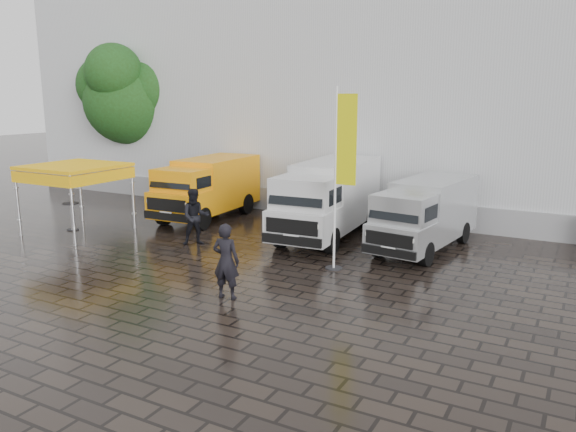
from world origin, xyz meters
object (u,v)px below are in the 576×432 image
object	(u,v)px
van_yellow	(207,189)
cocktail_table	(72,216)
van_silver	(425,216)
flagpole	(341,169)
canopy_tent	(73,169)
person_front	(226,261)
van_white	(328,201)
person_tent	(195,217)

from	to	relation	value
van_yellow	cocktail_table	world-z (taller)	van_yellow
van_silver	flagpole	size ratio (longest dim) A/B	1.00
canopy_tent	van_yellow	bearing A→B (deg)	56.62
person_front	van_silver	bearing A→B (deg)	-122.95
van_yellow	person_front	world-z (taller)	van_yellow
van_white	van_yellow	bearing A→B (deg)	171.88
van_white	person_tent	world-z (taller)	van_white
van_yellow	canopy_tent	bearing A→B (deg)	-126.00
flagpole	person_front	bearing A→B (deg)	-113.84
van_yellow	canopy_tent	xyz separation A→B (m)	(-2.85, -4.32, 1.16)
cocktail_table	person_front	bearing A→B (deg)	-19.11
van_white	person_front	xyz separation A→B (m)	(0.37, -6.97, -0.37)
van_yellow	person_front	xyz separation A→B (m)	(6.11, -7.42, -0.27)
cocktail_table	person_tent	distance (m)	5.56
person_front	person_tent	world-z (taller)	same
van_silver	flagpole	world-z (taller)	flagpole
van_yellow	canopy_tent	distance (m)	5.30
van_yellow	person_tent	bearing A→B (deg)	-61.46
canopy_tent	cocktail_table	size ratio (longest dim) A/B	2.90
person_front	cocktail_table	bearing A→B (deg)	-27.64
van_yellow	canopy_tent	size ratio (longest dim) A/B	1.76
cocktail_table	person_tent	size ratio (longest dim) A/B	0.54
person_front	person_tent	distance (m)	5.50
cocktail_table	person_front	distance (m)	10.01
cocktail_table	van_yellow	bearing A→B (deg)	51.15
van_white	canopy_tent	xyz separation A→B (m)	(-8.58, -3.87, 1.05)
person_front	person_tent	xyz separation A→B (m)	(-3.94, 3.84, 0.00)
van_silver	canopy_tent	size ratio (longest dim) A/B	1.74
van_white	person_tent	size ratio (longest dim) A/B	3.18
van_yellow	flagpole	bearing A→B (deg)	-29.21
van_white	person_front	bearing A→B (deg)	-90.52
van_white	van_silver	xyz separation A→B (m)	(3.54, 0.01, -0.19)
van_yellow	van_silver	distance (m)	9.29
van_yellow	van_white	world-z (taller)	van_white
flagpole	person_tent	bearing A→B (deg)	177.29
van_yellow	van_white	bearing A→B (deg)	-7.14
van_yellow	person_tent	size ratio (longest dim) A/B	2.75
person_tent	van_yellow	bearing A→B (deg)	80.04
van_white	canopy_tent	size ratio (longest dim) A/B	2.03
van_yellow	canopy_tent	world-z (taller)	canopy_tent
van_yellow	van_silver	xyz separation A→B (m)	(9.28, -0.44, -0.09)
van_white	cocktail_table	xyz separation A→B (m)	(-9.08, -3.70, -0.82)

